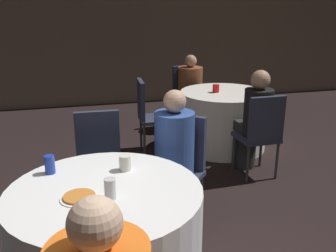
{
  "coord_description": "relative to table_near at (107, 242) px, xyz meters",
  "views": [
    {
      "loc": [
        -0.15,
        -1.94,
        1.78
      ],
      "look_at": [
        0.57,
        0.87,
        0.83
      ],
      "focal_mm": 40.0,
      "sensor_mm": 36.0,
      "label": 1
    }
  ],
  "objects": [
    {
      "name": "person_blue_shirt",
      "position": [
        0.57,
        0.62,
        0.21
      ],
      "size": [
        0.45,
        0.46,
        1.16
      ],
      "rotation": [
        0.0,
        0.0,
        -3.89
      ],
      "color": "#33384C",
      "rests_on": "ground_plane"
    },
    {
      "name": "table_near",
      "position": [
        0.0,
        0.0,
        0.0
      ],
      "size": [
        1.18,
        1.18,
        0.73
      ],
      "color": "white",
      "rests_on": "ground_plane"
    },
    {
      "name": "cup_far",
      "position": [
        1.58,
        2.25,
        0.41
      ],
      "size": [
        0.08,
        0.08,
        0.1
      ],
      "color": "red",
      "rests_on": "table_far"
    },
    {
      "name": "pizza_plate_near",
      "position": [
        -0.15,
        -0.07,
        0.37
      ],
      "size": [
        0.22,
        0.22,
        0.02
      ],
      "color": "white",
      "rests_on": "table_near"
    },
    {
      "name": "person_black_shirt",
      "position": [
        1.71,
        1.46,
        0.2
      ],
      "size": [
        0.3,
        0.49,
        1.15
      ],
      "rotation": [
        0.0,
        0.0,
        0.02
      ],
      "color": "#282828",
      "rests_on": "ground_plane"
    },
    {
      "name": "chair_far_south",
      "position": [
        1.72,
        1.28,
        0.18
      ],
      "size": [
        0.41,
        0.41,
        0.91
      ],
      "rotation": [
        0.0,
        0.0,
        0.02
      ],
      "color": "#2D3347",
      "rests_on": "ground_plane"
    },
    {
      "name": "soda_can_silver",
      "position": [
        0.02,
        -0.12,
        0.43
      ],
      "size": [
        0.07,
        0.07,
        0.12
      ],
      "color": "silver",
      "rests_on": "table_near"
    },
    {
      "name": "person_floral_shirt",
      "position": [
        1.53,
        3.03,
        0.19
      ],
      "size": [
        0.4,
        0.51,
        1.09
      ],
      "rotation": [
        0.0,
        0.0,
        -2.94
      ],
      "color": "#33384C",
      "rests_on": "ground_plane"
    },
    {
      "name": "cup_near",
      "position": [
        0.16,
        0.24,
        0.42
      ],
      "size": [
        0.08,
        0.08,
        0.1
      ],
      "color": "silver",
      "rests_on": "table_near"
    },
    {
      "name": "chair_far_north",
      "position": [
        1.5,
        3.19,
        0.18
      ],
      "size": [
        0.47,
        0.47,
        0.91
      ],
      "rotation": [
        0.0,
        0.0,
        -2.94
      ],
      "color": "#2D3347",
      "rests_on": "ground_plane"
    },
    {
      "name": "chair_far_west",
      "position": [
        0.73,
        2.31,
        0.18
      ],
      "size": [
        0.43,
        0.42,
        0.91
      ],
      "rotation": [
        0.0,
        0.0,
        -1.63
      ],
      "color": "#2D3347",
      "rests_on": "ground_plane"
    },
    {
      "name": "table_far",
      "position": [
        1.69,
        2.25,
        0.0
      ],
      "size": [
        1.1,
        1.1,
        0.73
      ],
      "color": "white",
      "rests_on": "ground_plane"
    },
    {
      "name": "wall_back",
      "position": [
        0.03,
        4.86,
        1.03
      ],
      "size": [
        16.0,
        0.06,
        2.8
      ],
      "color": "#7A6B5B",
      "rests_on": "ground_plane"
    },
    {
      "name": "soda_can_blue",
      "position": [
        -0.32,
        0.32,
        0.43
      ],
      "size": [
        0.07,
        0.07,
        0.12
      ],
      "color": "#1E38A5",
      "rests_on": "table_near"
    },
    {
      "name": "chair_near_north",
      "position": [
        0.04,
        1.0,
        0.18
      ],
      "size": [
        0.41,
        0.42,
        0.91
      ],
      "rotation": [
        0.0,
        0.0,
        -3.18
      ],
      "color": "#2D3347",
      "rests_on": "ground_plane"
    },
    {
      "name": "chair_near_northeast",
      "position": [
        0.68,
        0.74,
        0.18
      ],
      "size": [
        0.57,
        0.57,
        0.91
      ],
      "rotation": [
        0.0,
        0.0,
        -3.89
      ],
      "color": "#2D3347",
      "rests_on": "ground_plane"
    }
  ]
}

